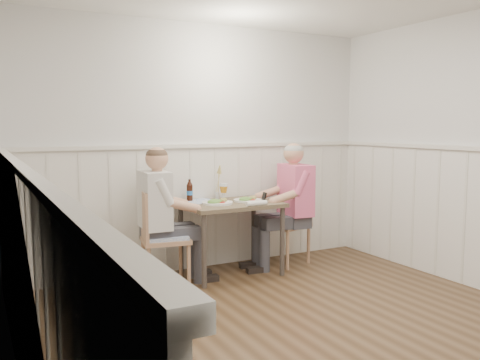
{
  "coord_description": "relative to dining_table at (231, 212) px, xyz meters",
  "views": [
    {
      "loc": [
        -2.18,
        -2.76,
        1.54
      ],
      "look_at": [
        0.14,
        1.64,
        1.0
      ],
      "focal_mm": 38.0,
      "sensor_mm": 36.0,
      "label": 1
    }
  ],
  "objects": [
    {
      "name": "dining_table",
      "position": [
        0.0,
        0.0,
        0.0
      ],
      "size": [
        0.97,
        0.7,
        0.75
      ],
      "color": "#4E3F2E",
      "rests_on": "ground"
    },
    {
      "name": "chair_left",
      "position": [
        -0.78,
        -0.03,
        -0.15
      ],
      "size": [
        0.5,
        0.5,
        0.92
      ],
      "color": "tan",
      "rests_on": "ground"
    },
    {
      "name": "chair_right",
      "position": [
        0.77,
        0.09,
        -0.16
      ],
      "size": [
        0.54,
        0.54,
        0.91
      ],
      "color": "tan",
      "rests_on": "ground"
    },
    {
      "name": "beer_glass_a",
      "position": [
        -0.01,
        0.17,
        0.22
      ],
      "size": [
        0.07,
        0.07,
        0.18
      ],
      "color": "silver",
      "rests_on": "dining_table"
    },
    {
      "name": "beer_bottle",
      "position": [
        -0.35,
        0.26,
        0.2
      ],
      "size": [
        0.06,
        0.06,
        0.23
      ],
      "color": "black",
      "rests_on": "dining_table"
    },
    {
      "name": "gingham_mat",
      "position": [
        -0.25,
        0.21,
        0.1
      ],
      "size": [
        0.41,
        0.38,
        0.01
      ],
      "color": "#617FBC",
      "rests_on": "dining_table"
    },
    {
      "name": "grass_vase",
      "position": [
        -0.03,
        0.25,
        0.27
      ],
      "size": [
        0.04,
        0.04,
        0.38
      ],
      "color": "silver",
      "rests_on": "dining_table"
    },
    {
      "name": "man_in_pink",
      "position": [
        0.72,
        -0.05,
        -0.08
      ],
      "size": [
        0.67,
        0.46,
        1.37
      ],
      "color": "#3F3F47",
      "rests_on": "ground"
    },
    {
      "name": "beer_glass_b",
      "position": [
        0.01,
        0.17,
        0.22
      ],
      "size": [
        0.07,
        0.07,
        0.18
      ],
      "color": "silver",
      "rests_on": "dining_table"
    },
    {
      "name": "room_shell",
      "position": [
        -0.14,
        -1.84,
        0.87
      ],
      "size": [
        4.04,
        4.54,
        2.6
      ],
      "color": "silver",
      "rests_on": "ground"
    },
    {
      "name": "diner_cream",
      "position": [
        -0.78,
        -0.02,
        -0.08
      ],
      "size": [
        0.64,
        0.45,
        1.36
      ],
      "color": "#3F3F47",
      "rests_on": "ground"
    },
    {
      "name": "plate_diner",
      "position": [
        -0.18,
        -0.04,
        0.12
      ],
      "size": [
        0.31,
        0.31,
        0.08
      ],
      "color": "white",
      "rests_on": "dining_table"
    },
    {
      "name": "plate_man",
      "position": [
        0.18,
        -0.02,
        0.12
      ],
      "size": [
        0.29,
        0.29,
        0.07
      ],
      "color": "white",
      "rests_on": "dining_table"
    },
    {
      "name": "wainscot",
      "position": [
        -0.14,
        -1.15,
        0.04
      ],
      "size": [
        4.0,
        4.49,
        1.34
      ],
      "color": "white",
      "rests_on": "ground"
    },
    {
      "name": "ground_plane",
      "position": [
        -0.14,
        -1.84,
        -0.65
      ],
      "size": [
        4.5,
        4.5,
        0.0
      ],
      "primitive_type": "plane",
      "color": "#442E1B"
    },
    {
      "name": "rolled_napkin",
      "position": [
        0.13,
        -0.31,
        0.12
      ],
      "size": [
        0.22,
        0.05,
        0.05
      ],
      "color": "white",
      "rests_on": "dining_table"
    }
  ]
}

